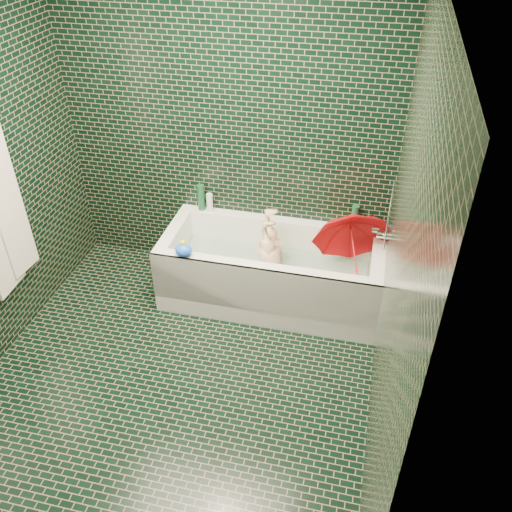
% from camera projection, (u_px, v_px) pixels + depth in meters
% --- Properties ---
extents(floor, '(2.80, 2.80, 0.00)m').
position_uv_depth(floor, '(176.00, 380.00, 3.72)').
color(floor, black).
rests_on(floor, ground).
extents(wall_back, '(2.80, 0.00, 2.80)m').
position_uv_depth(wall_back, '(226.00, 130.00, 4.10)').
color(wall_back, black).
rests_on(wall_back, floor).
extents(wall_front, '(2.80, 0.00, 2.80)m').
position_uv_depth(wall_front, '(7.00, 439.00, 1.89)').
color(wall_front, black).
rests_on(wall_front, floor).
extents(wall_right, '(0.00, 2.80, 2.80)m').
position_uv_depth(wall_right, '(397.00, 259.00, 2.75)').
color(wall_right, black).
rests_on(wall_right, floor).
extents(bathtub, '(1.70, 0.75, 0.55)m').
position_uv_depth(bathtub, '(271.00, 277.00, 4.31)').
color(bathtub, white).
rests_on(bathtub, floor).
extents(bath_mat, '(1.35, 0.47, 0.01)m').
position_uv_depth(bath_mat, '(272.00, 282.00, 4.36)').
color(bath_mat, green).
rests_on(bath_mat, bathtub).
extents(water, '(1.48, 0.53, 0.00)m').
position_uv_depth(water, '(272.00, 267.00, 4.27)').
color(water, silver).
rests_on(water, bathtub).
extents(faucet, '(0.18, 0.19, 0.55)m').
position_uv_depth(faucet, '(385.00, 231.00, 3.84)').
color(faucet, silver).
rests_on(faucet, wall_right).
extents(child, '(0.95, 0.36, 0.31)m').
position_uv_depth(child, '(273.00, 267.00, 4.25)').
color(child, '#DDAF8A').
rests_on(child, bathtub).
extents(umbrella, '(0.84, 0.77, 0.89)m').
position_uv_depth(umbrella, '(354.00, 248.00, 4.01)').
color(umbrella, red).
rests_on(umbrella, bathtub).
extents(soap_bottle_a, '(0.11, 0.12, 0.27)m').
position_uv_depth(soap_bottle_a, '(368.00, 232.00, 4.23)').
color(soap_bottle_a, white).
rests_on(soap_bottle_a, bathtub).
extents(soap_bottle_b, '(0.10, 0.10, 0.18)m').
position_uv_depth(soap_bottle_b, '(381.00, 232.00, 4.23)').
color(soap_bottle_b, '#3D1E72').
rests_on(soap_bottle_b, bathtub).
extents(soap_bottle_c, '(0.16, 0.16, 0.17)m').
position_uv_depth(soap_bottle_c, '(356.00, 228.00, 4.28)').
color(soap_bottle_c, '#154A28').
rests_on(soap_bottle_c, bathtub).
extents(bottle_right_tall, '(0.06, 0.06, 0.20)m').
position_uv_depth(bottle_right_tall, '(355.00, 217.00, 4.21)').
color(bottle_right_tall, '#154A28').
rests_on(bottle_right_tall, bathtub).
extents(bottle_right_pump, '(0.06, 0.06, 0.17)m').
position_uv_depth(bottle_right_pump, '(369.00, 222.00, 4.18)').
color(bottle_right_pump, silver).
rests_on(bottle_right_pump, bathtub).
extents(bottle_left_tall, '(0.08, 0.08, 0.22)m').
position_uv_depth(bottle_left_tall, '(201.00, 197.00, 4.45)').
color(bottle_left_tall, '#154A28').
rests_on(bottle_left_tall, bathtub).
extents(bottle_left_short, '(0.06, 0.06, 0.16)m').
position_uv_depth(bottle_left_short, '(210.00, 203.00, 4.44)').
color(bottle_left_short, white).
rests_on(bottle_left_short, bathtub).
extents(rubber_duck, '(0.10, 0.07, 0.08)m').
position_uv_depth(rubber_duck, '(344.00, 223.00, 4.26)').
color(rubber_duck, yellow).
rests_on(rubber_duck, bathtub).
extents(bath_toy, '(0.15, 0.13, 0.13)m').
position_uv_depth(bath_toy, '(183.00, 250.00, 3.94)').
color(bath_toy, blue).
rests_on(bath_toy, bathtub).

